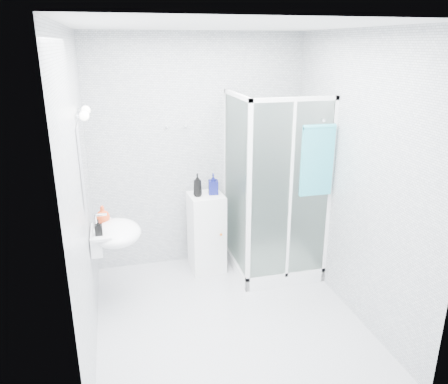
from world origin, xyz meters
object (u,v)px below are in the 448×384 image
object	(u,v)px
shampoo_bottle_a	(198,185)
soap_dispenser_orange	(103,214)
soap_dispenser_black	(98,227)
shower_enclosure	(269,236)
shampoo_bottle_b	(213,184)
storage_cabinet	(207,232)
hand_towel	(317,159)
wall_basin	(114,234)

from	to	relation	value
shampoo_bottle_a	soap_dispenser_orange	distance (m)	1.08
soap_dispenser_black	shower_enclosure	bearing A→B (deg)	14.63
shampoo_bottle_a	shampoo_bottle_b	distance (m)	0.18
shampoo_bottle_b	storage_cabinet	bearing A→B (deg)	-172.25
shampoo_bottle_b	soap_dispenser_orange	distance (m)	1.26
soap_dispenser_orange	hand_towel	bearing A→B (deg)	-5.93
hand_towel	soap_dispenser_orange	distance (m)	2.13
storage_cabinet	shampoo_bottle_a	world-z (taller)	shampoo_bottle_a
shower_enclosure	shampoo_bottle_a	bearing A→B (deg)	162.59
shower_enclosure	shampoo_bottle_b	size ratio (longest dim) A/B	8.68
wall_basin	shampoo_bottle_b	bearing A→B (deg)	27.90
storage_cabinet	hand_towel	bearing A→B (deg)	-36.42
shampoo_bottle_b	soap_dispenser_orange	xyz separation A→B (m)	(-1.17, -0.45, -0.07)
soap_dispenser_orange	soap_dispenser_black	distance (m)	0.28
storage_cabinet	soap_dispenser_black	world-z (taller)	soap_dispenser_black
wall_basin	soap_dispenser_black	bearing A→B (deg)	-129.52
shampoo_bottle_a	soap_dispenser_orange	xyz separation A→B (m)	(-0.99, -0.42, -0.08)
wall_basin	soap_dispenser_black	world-z (taller)	wall_basin
shampoo_bottle_a	soap_dispenser_orange	world-z (taller)	shampoo_bottle_a
wall_basin	hand_towel	xyz separation A→B (m)	(1.98, -0.09, 0.61)
hand_towel	shampoo_bottle_a	size ratio (longest dim) A/B	2.83
wall_basin	shampoo_bottle_b	size ratio (longest dim) A/B	2.43
shampoo_bottle_b	soap_dispenser_black	distance (m)	1.41
storage_cabinet	shampoo_bottle_b	size ratio (longest dim) A/B	3.90
hand_towel	shower_enclosure	bearing A→B (deg)	128.98
shampoo_bottle_a	shampoo_bottle_b	size ratio (longest dim) A/B	1.09
shower_enclosure	wall_basin	distance (m)	1.72
wall_basin	hand_towel	size ratio (longest dim) A/B	0.79
wall_basin	soap_dispenser_black	size ratio (longest dim) A/B	3.95
wall_basin	soap_dispenser_black	distance (m)	0.24
soap_dispenser_orange	soap_dispenser_black	bearing A→B (deg)	-97.32
wall_basin	storage_cabinet	world-z (taller)	wall_basin
storage_cabinet	shampoo_bottle_a	bearing A→B (deg)	-173.86
hand_towel	shampoo_bottle_b	size ratio (longest dim) A/B	3.08
shampoo_bottle_b	soap_dispenser_black	size ratio (longest dim) A/B	1.62
wall_basin	hand_towel	bearing A→B (deg)	-2.46
shampoo_bottle_a	storage_cabinet	bearing A→B (deg)	8.88
shampoo_bottle_b	shower_enclosure	bearing A→B (deg)	-24.70
hand_towel	wall_basin	bearing A→B (deg)	177.54
wall_basin	soap_dispenser_orange	world-z (taller)	soap_dispenser_orange
shampoo_bottle_a	soap_dispenser_black	bearing A→B (deg)	-145.90
wall_basin	shampoo_bottle_a	xyz separation A→B (m)	(0.91, 0.55, 0.23)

